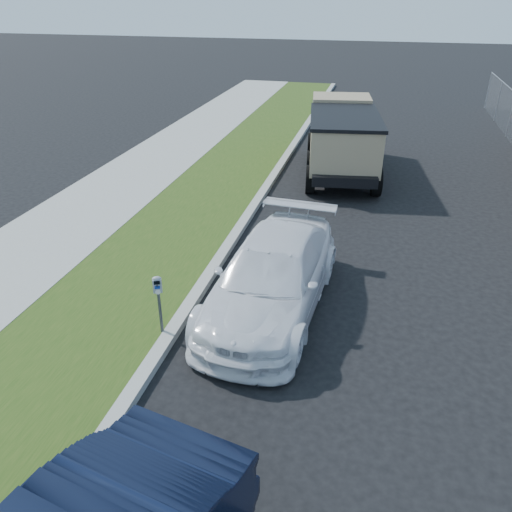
# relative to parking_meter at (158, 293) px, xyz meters

# --- Properties ---
(ground) EXTENTS (120.00, 120.00, 0.00)m
(ground) POSITION_rel_parking_meter_xyz_m (2.74, 0.65, -0.96)
(ground) COLOR black
(ground) RESTS_ON ground
(streetside) EXTENTS (6.12, 50.00, 0.15)m
(streetside) POSITION_rel_parking_meter_xyz_m (-2.82, 2.65, -0.89)
(streetside) COLOR gray
(streetside) RESTS_ON ground
(parking_meter) EXTENTS (0.19, 0.16, 1.18)m
(parking_meter) POSITION_rel_parking_meter_xyz_m (0.00, 0.00, 0.00)
(parking_meter) COLOR #3F4247
(parking_meter) RESTS_ON ground
(white_wagon) EXTENTS (2.29, 4.98, 1.41)m
(white_wagon) POSITION_rel_parking_meter_xyz_m (1.71, 1.46, -0.26)
(white_wagon) COLOR white
(white_wagon) RESTS_ON ground
(dump_truck) EXTENTS (2.91, 5.89, 2.22)m
(dump_truck) POSITION_rel_parking_meter_xyz_m (2.20, 10.31, 0.29)
(dump_truck) COLOR black
(dump_truck) RESTS_ON ground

